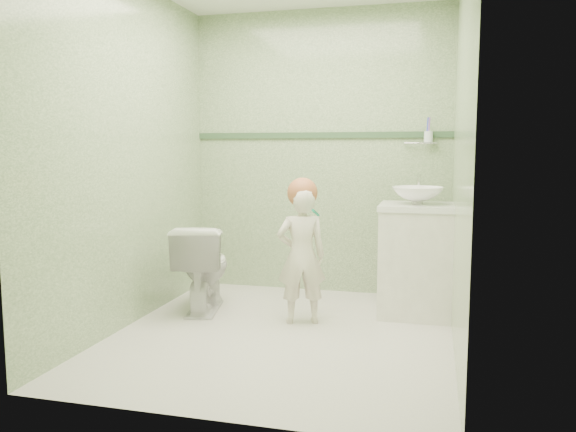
# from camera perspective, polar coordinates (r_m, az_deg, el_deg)

# --- Properties ---
(ground) EXTENTS (2.50, 2.50, 0.00)m
(ground) POSITION_cam_1_polar(r_m,az_deg,el_deg) (3.86, -0.57, -11.83)
(ground) COLOR beige
(ground) RESTS_ON ground
(room_shell) EXTENTS (2.50, 2.54, 2.40)m
(room_shell) POSITION_cam_1_polar(r_m,az_deg,el_deg) (3.66, -0.59, 6.28)
(room_shell) COLOR gray
(room_shell) RESTS_ON ground
(trim_stripe) EXTENTS (2.20, 0.02, 0.05)m
(trim_stripe) POSITION_cam_1_polar(r_m,az_deg,el_deg) (4.87, 3.22, 8.13)
(trim_stripe) COLOR #355335
(trim_stripe) RESTS_ON room_shell
(vanity) EXTENTS (0.52, 0.50, 0.80)m
(vanity) POSITION_cam_1_polar(r_m,az_deg,el_deg) (4.32, 12.76, -4.51)
(vanity) COLOR silver
(vanity) RESTS_ON ground
(counter) EXTENTS (0.54, 0.52, 0.04)m
(counter) POSITION_cam_1_polar(r_m,az_deg,el_deg) (4.26, 12.90, 0.91)
(counter) COLOR white
(counter) RESTS_ON vanity
(basin) EXTENTS (0.37, 0.37, 0.13)m
(basin) POSITION_cam_1_polar(r_m,az_deg,el_deg) (4.25, 12.93, 2.03)
(basin) COLOR white
(basin) RESTS_ON counter
(faucet) EXTENTS (0.03, 0.13, 0.18)m
(faucet) POSITION_cam_1_polar(r_m,az_deg,el_deg) (4.43, 13.02, 3.25)
(faucet) COLOR silver
(faucet) RESTS_ON counter
(cup_holder) EXTENTS (0.26, 0.07, 0.21)m
(cup_holder) POSITION_cam_1_polar(r_m,az_deg,el_deg) (4.72, 13.87, 7.73)
(cup_holder) COLOR silver
(cup_holder) RESTS_ON room_shell
(toilet) EXTENTS (0.50, 0.72, 0.67)m
(toilet) POSITION_cam_1_polar(r_m,az_deg,el_deg) (4.39, -8.56, -5.13)
(toilet) COLOR white
(toilet) RESTS_ON ground
(toddler) EXTENTS (0.41, 0.34, 0.96)m
(toddler) POSITION_cam_1_polar(r_m,az_deg,el_deg) (4.00, 1.36, -4.06)
(toddler) COLOR silver
(toddler) RESTS_ON ground
(hair_cap) EXTENTS (0.21, 0.21, 0.21)m
(hair_cap) POSITION_cam_1_polar(r_m,az_deg,el_deg) (3.96, 1.46, 2.35)
(hair_cap) COLOR #AB5F38
(hair_cap) RESTS_ON toddler
(teal_toothbrush) EXTENTS (0.10, 0.14, 0.08)m
(teal_toothbrush) POSITION_cam_1_polar(r_m,az_deg,el_deg) (3.84, 2.70, 0.40)
(teal_toothbrush) COLOR #098660
(teal_toothbrush) RESTS_ON toddler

